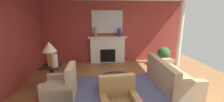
% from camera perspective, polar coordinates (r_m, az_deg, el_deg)
% --- Properties ---
extents(ground_plane, '(8.36, 8.36, 0.00)m').
position_cam_1_polar(ground_plane, '(4.63, 4.27, -15.32)').
color(ground_plane, olive).
extents(wall_fireplace, '(7.03, 0.12, 2.97)m').
position_cam_1_polar(wall_fireplace, '(7.21, 0.03, 7.74)').
color(wall_fireplace, '#9E3833').
rests_on(wall_fireplace, ground_plane).
extents(wall_window, '(0.12, 6.79, 2.97)m').
position_cam_1_polar(wall_window, '(5.02, -36.09, 2.40)').
color(wall_window, '#9E3833').
rests_on(wall_window, ground_plane).
extents(area_rug, '(3.59, 2.36, 0.01)m').
position_cam_1_polar(area_rug, '(4.68, 1.61, -14.87)').
color(area_rug, '#4C517A').
rests_on(area_rug, ground_plane).
extents(fireplace, '(1.80, 0.35, 1.23)m').
position_cam_1_polar(fireplace, '(7.13, -1.68, 0.30)').
color(fireplace, white).
rests_on(fireplace, ground_plane).
extents(mantel_mirror, '(1.42, 0.04, 1.02)m').
position_cam_1_polar(mantel_mirror, '(7.06, -1.84, 10.94)').
color(mantel_mirror, silver).
extents(sofa, '(0.95, 2.12, 0.85)m').
position_cam_1_polar(sofa, '(5.19, 20.93, -9.24)').
color(sofa, tan).
rests_on(sofa, ground_plane).
extents(armchair_near_window, '(0.81, 0.81, 0.95)m').
position_cam_1_polar(armchair_near_window, '(4.40, -18.57, -13.19)').
color(armchair_near_window, '#C1B293').
rests_on(armchair_near_window, ground_plane).
extents(coffee_table, '(1.00, 1.00, 0.45)m').
position_cam_1_polar(coffee_table, '(4.53, 1.64, -11.21)').
color(coffee_table, black).
rests_on(coffee_table, ground_plane).
extents(side_table, '(0.56, 0.56, 0.70)m').
position_cam_1_polar(side_table, '(5.13, -21.71, -8.36)').
color(side_table, black).
rests_on(side_table, ground_plane).
extents(table_lamp, '(0.44, 0.44, 0.75)m').
position_cam_1_polar(table_lamp, '(4.89, -22.57, 0.65)').
color(table_lamp, '#B28E38').
rests_on(table_lamp, side_table).
extents(vase_on_side_table, '(0.19, 0.19, 0.40)m').
position_cam_1_polar(vase_on_side_table, '(4.82, -20.89, -3.38)').
color(vase_on_side_table, beige).
rests_on(vase_on_side_table, side_table).
extents(vase_mantel_right, '(0.18, 0.18, 0.37)m').
position_cam_1_polar(vase_mantel_right, '(7.00, 2.83, 6.97)').
color(vase_mantel_right, navy).
rests_on(vase_mantel_right, fireplace).
extents(vase_mantel_left, '(0.15, 0.15, 0.43)m').
position_cam_1_polar(vase_mantel_left, '(6.91, -6.29, 7.08)').
color(vase_mantel_left, '#B7892D').
rests_on(vase_mantel_left, fireplace).
extents(book_red_cover, '(0.24, 0.23, 0.04)m').
position_cam_1_polar(book_red_cover, '(4.42, 2.45, -9.98)').
color(book_red_cover, maroon).
rests_on(book_red_cover, coffee_table).
extents(potted_plant, '(0.56, 0.56, 0.83)m').
position_cam_1_polar(potted_plant, '(7.11, 18.93, -1.25)').
color(potted_plant, '#333333').
rests_on(potted_plant, ground_plane).
extents(column_white, '(0.20, 0.20, 2.97)m').
position_cam_1_polar(column_white, '(7.27, 24.36, 6.57)').
color(column_white, white).
rests_on(column_white, ground_plane).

